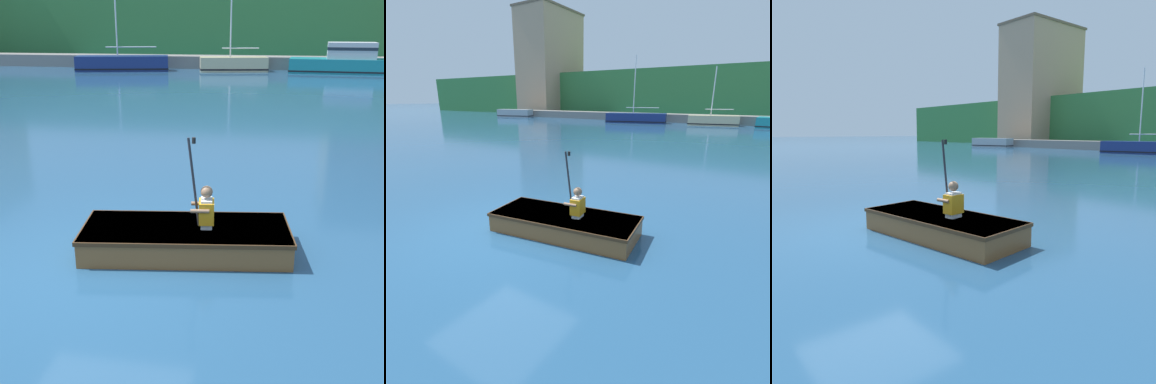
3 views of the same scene
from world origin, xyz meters
The scene contains 9 objects.
ground_plane centered at (0.00, 0.00, 0.00)m, with size 300.00×300.00×0.00m, color navy.
shoreline_ridge centered at (0.00, 48.41, 3.31)m, with size 120.00×20.00×6.61m.
waterfront_warehouse_left centered at (-29.33, 40.17, 8.21)m, with size 6.56×11.35×16.41m.
marina_dock centered at (0.00, 32.21, 0.45)m, with size 60.20×2.40×0.90m.
moored_boat_dock_west_inner centered at (-27.86, 29.34, 0.51)m, with size 5.37×2.83×1.08m.
moored_boat_dock_center_far centered at (-0.83, 29.53, 0.48)m, with size 4.98×2.56×5.59m.
moored_boat_dock_east_inner centered at (-8.69, 28.61, 0.51)m, with size 6.82×3.47×7.02m.
rowboat_foreground centered at (1.15, 0.73, 0.22)m, with size 3.16×1.59×0.39m.
person_paddler centered at (1.47, 0.77, 0.67)m, with size 0.40×0.39×1.29m.
Camera 2 is at (4.46, -3.85, 2.64)m, focal length 28.00 mm.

